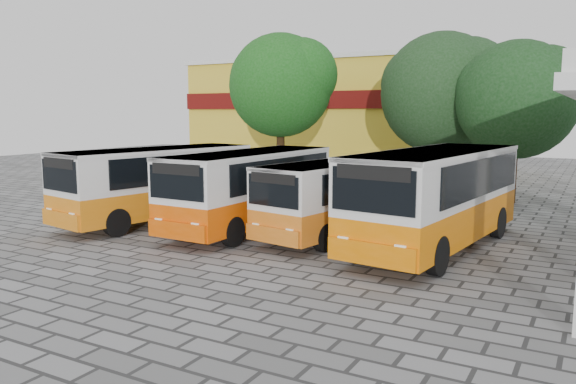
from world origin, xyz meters
The scene contains 10 objects.
ground centered at (0.00, 0.00, 0.00)m, with size 90.00×90.00×0.00m, color #606060.
shophouse_block centered at (-11.00, 25.99, 4.16)m, with size 20.40×10.40×8.30m.
bus_far_left centered at (-7.40, 2.23, 1.70)m, with size 3.91×8.50×2.94m.
bus_centre_left centered at (-3.38, 2.82, 1.68)m, with size 2.70×8.13×2.90m.
bus_centre_right centered at (-0.05, 3.52, 1.53)m, with size 3.47×7.63×2.64m.
bus_far_right centered at (3.41, 3.13, 1.83)m, with size 3.66×9.01×3.16m.
tree_left centered at (-7.97, 13.17, 6.02)m, with size 6.05×5.76×8.71m.
tree_middle centered at (0.25, 16.38, 5.57)m, with size 6.88×6.55×8.63m.
tree_right centered at (4.30, 14.27, 5.11)m, with size 5.88×5.60×7.73m.
parked_car centered at (-10.76, 3.00, 0.58)m, with size 1.92×4.16×1.16m, color #222127.
Camera 1 is at (7.88, -14.48, 4.33)m, focal length 35.00 mm.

